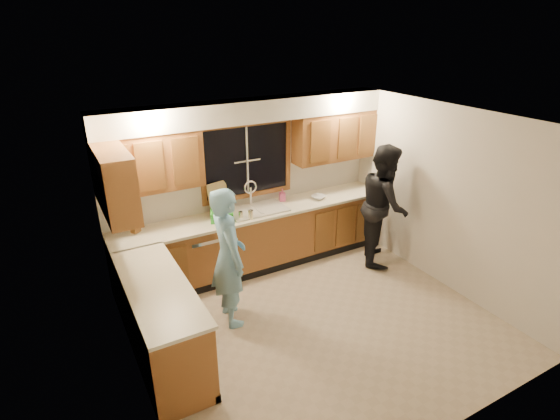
{
  "coord_description": "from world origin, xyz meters",
  "views": [
    {
      "loc": [
        -2.54,
        -3.68,
        3.45
      ],
      "look_at": [
        -0.14,
        0.65,
        1.32
      ],
      "focal_mm": 28.0,
      "sensor_mm": 36.0,
      "label": 1
    }
  ],
  "objects_px": {
    "dishwasher": "(204,255)",
    "man": "(228,257)",
    "knife_block": "(135,225)",
    "woman": "(384,205)",
    "sink": "(257,214)",
    "stove": "(175,354)",
    "bowl": "(319,197)",
    "soap_bottle": "(282,195)",
    "dish_crate": "(222,215)"
  },
  "relations": [
    {
      "from": "dishwasher",
      "to": "stove",
      "type": "relative_size",
      "value": 0.91
    },
    {
      "from": "soap_bottle",
      "to": "dish_crate",
      "type": "bearing_deg",
      "value": -169.43
    },
    {
      "from": "knife_block",
      "to": "bowl",
      "type": "xyz_separation_m",
      "value": [
        2.75,
        -0.18,
        -0.07
      ]
    },
    {
      "from": "man",
      "to": "soap_bottle",
      "type": "bearing_deg",
      "value": -45.6
    },
    {
      "from": "dishwasher",
      "to": "stove",
      "type": "bearing_deg",
      "value": -117.69
    },
    {
      "from": "stove",
      "to": "bowl",
      "type": "relative_size",
      "value": 4.18
    },
    {
      "from": "soap_bottle",
      "to": "bowl",
      "type": "relative_size",
      "value": 0.9
    },
    {
      "from": "stove",
      "to": "dish_crate",
      "type": "xyz_separation_m",
      "value": [
        1.24,
        1.77,
        0.54
      ]
    },
    {
      "from": "knife_block",
      "to": "dish_crate",
      "type": "xyz_separation_m",
      "value": [
        1.14,
        -0.18,
        -0.03
      ]
    },
    {
      "from": "knife_block",
      "to": "dish_crate",
      "type": "relative_size",
      "value": 0.63
    },
    {
      "from": "sink",
      "to": "dishwasher",
      "type": "height_order",
      "value": "sink"
    },
    {
      "from": "man",
      "to": "dishwasher",
      "type": "bearing_deg",
      "value": 3.13
    },
    {
      "from": "sink",
      "to": "dishwasher",
      "type": "relative_size",
      "value": 1.05
    },
    {
      "from": "woman",
      "to": "knife_block",
      "type": "relative_size",
      "value": 9.42
    },
    {
      "from": "man",
      "to": "soap_bottle",
      "type": "relative_size",
      "value": 9.03
    },
    {
      "from": "woman",
      "to": "dish_crate",
      "type": "distance_m",
      "value": 2.43
    },
    {
      "from": "sink",
      "to": "man",
      "type": "relative_size",
      "value": 0.49
    },
    {
      "from": "stove",
      "to": "bowl",
      "type": "bearing_deg",
      "value": 31.87
    },
    {
      "from": "sink",
      "to": "dishwasher",
      "type": "distance_m",
      "value": 0.96
    },
    {
      "from": "dishwasher",
      "to": "woman",
      "type": "height_order",
      "value": "woman"
    },
    {
      "from": "sink",
      "to": "soap_bottle",
      "type": "relative_size",
      "value": 4.42
    },
    {
      "from": "man",
      "to": "knife_block",
      "type": "xyz_separation_m",
      "value": [
        -0.83,
        1.14,
        0.14
      ]
    },
    {
      "from": "woman",
      "to": "knife_block",
      "type": "bearing_deg",
      "value": 111.54
    },
    {
      "from": "soap_bottle",
      "to": "sink",
      "type": "bearing_deg",
      "value": -164.2
    },
    {
      "from": "dishwasher",
      "to": "man",
      "type": "height_order",
      "value": "man"
    },
    {
      "from": "knife_block",
      "to": "sink",
      "type": "bearing_deg",
      "value": -39.45
    },
    {
      "from": "dishwasher",
      "to": "man",
      "type": "relative_size",
      "value": 0.47
    },
    {
      "from": "stove",
      "to": "knife_block",
      "type": "distance_m",
      "value": 2.03
    },
    {
      "from": "dishwasher",
      "to": "dish_crate",
      "type": "height_order",
      "value": "dish_crate"
    },
    {
      "from": "woman",
      "to": "bowl",
      "type": "height_order",
      "value": "woman"
    },
    {
      "from": "bowl",
      "to": "dishwasher",
      "type": "bearing_deg",
      "value": 178.83
    },
    {
      "from": "knife_block",
      "to": "woman",
      "type": "bearing_deg",
      "value": -49.2
    },
    {
      "from": "woman",
      "to": "knife_block",
      "type": "distance_m",
      "value": 3.58
    },
    {
      "from": "dishwasher",
      "to": "stove",
      "type": "height_order",
      "value": "stove"
    },
    {
      "from": "dish_crate",
      "to": "bowl",
      "type": "bearing_deg",
      "value": 0.08
    },
    {
      "from": "sink",
      "to": "dish_crate",
      "type": "distance_m",
      "value": 0.58
    },
    {
      "from": "dishwasher",
      "to": "soap_bottle",
      "type": "relative_size",
      "value": 4.21
    },
    {
      "from": "man",
      "to": "dish_crate",
      "type": "height_order",
      "value": "man"
    },
    {
      "from": "sink",
      "to": "woman",
      "type": "bearing_deg",
      "value": -22.56
    },
    {
      "from": "dishwasher",
      "to": "man",
      "type": "bearing_deg",
      "value": -91.33
    },
    {
      "from": "sink",
      "to": "stove",
      "type": "relative_size",
      "value": 0.96
    },
    {
      "from": "dishwasher",
      "to": "dish_crate",
      "type": "bearing_deg",
      "value": -8.09
    },
    {
      "from": "dishwasher",
      "to": "soap_bottle",
      "type": "bearing_deg",
      "value": 6.67
    },
    {
      "from": "dishwasher",
      "to": "dish_crate",
      "type": "xyz_separation_m",
      "value": [
        0.29,
        -0.04,
        0.58
      ]
    },
    {
      "from": "sink",
      "to": "bowl",
      "type": "height_order",
      "value": "sink"
    },
    {
      "from": "dishwasher",
      "to": "woman",
      "type": "relative_size",
      "value": 0.44
    },
    {
      "from": "dish_crate",
      "to": "soap_bottle",
      "type": "bearing_deg",
      "value": 10.57
    },
    {
      "from": "stove",
      "to": "bowl",
      "type": "distance_m",
      "value": 3.39
    },
    {
      "from": "dishwasher",
      "to": "bowl",
      "type": "relative_size",
      "value": 3.81
    },
    {
      "from": "woman",
      "to": "dish_crate",
      "type": "bearing_deg",
      "value": 109.2
    }
  ]
}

